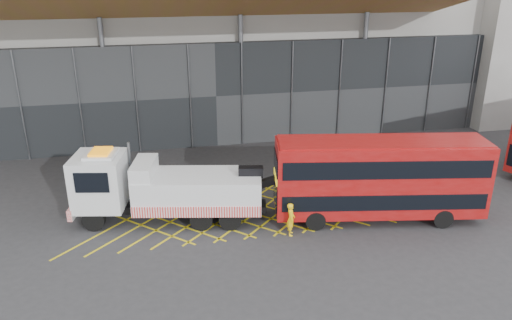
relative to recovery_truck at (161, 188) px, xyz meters
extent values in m
plane|color=#2B2B2E|center=(2.74, 0.39, -1.95)|extent=(120.00, 120.00, 0.00)
cube|color=gold|center=(-2.06, 0.39, -1.95)|extent=(7.16, 7.16, 0.01)
cube|color=gold|center=(-2.06, 0.39, -1.95)|extent=(7.16, 7.16, 0.01)
cube|color=gold|center=(-0.46, 0.39, -1.95)|extent=(7.16, 7.16, 0.01)
cube|color=gold|center=(-0.46, 0.39, -1.95)|extent=(7.16, 7.16, 0.01)
cube|color=gold|center=(1.14, 0.39, -1.95)|extent=(7.16, 7.16, 0.01)
cube|color=gold|center=(1.14, 0.39, -1.95)|extent=(7.16, 7.16, 0.01)
cube|color=gold|center=(2.74, 0.39, -1.95)|extent=(7.16, 7.16, 0.01)
cube|color=gold|center=(2.74, 0.39, -1.95)|extent=(7.16, 7.16, 0.01)
cube|color=gold|center=(4.34, 0.39, -1.95)|extent=(7.16, 7.16, 0.01)
cube|color=gold|center=(4.34, 0.39, -1.95)|extent=(7.16, 7.16, 0.01)
cube|color=gold|center=(5.94, 0.39, -1.95)|extent=(7.16, 7.16, 0.01)
cube|color=gold|center=(5.94, 0.39, -1.95)|extent=(7.16, 7.16, 0.01)
cube|color=gold|center=(7.54, 0.39, -1.95)|extent=(7.16, 7.16, 0.01)
cube|color=gold|center=(7.54, 0.39, -1.95)|extent=(7.16, 7.16, 0.01)
cube|color=gold|center=(9.14, 0.39, -1.95)|extent=(7.16, 7.16, 0.01)
cube|color=gold|center=(9.14, 0.39, -1.95)|extent=(7.16, 7.16, 0.01)
cube|color=gold|center=(10.74, 0.39, -1.95)|extent=(7.16, 7.16, 0.01)
cube|color=gold|center=(10.74, 0.39, -1.95)|extent=(7.16, 7.16, 0.01)
cube|color=gold|center=(12.34, 0.39, -1.95)|extent=(7.16, 7.16, 0.01)
cube|color=gold|center=(12.34, 0.39, -1.95)|extent=(7.16, 7.16, 0.01)
cube|color=gray|center=(4.74, 19.39, 7.05)|extent=(55.00, 14.00, 18.00)
cube|color=black|center=(4.74, 12.09, 2.05)|extent=(55.00, 0.80, 8.00)
cylinder|color=#595B60|center=(-3.26, 11.89, 3.05)|extent=(0.36, 0.36, 10.00)
cylinder|color=#595B60|center=(6.74, 11.89, 3.05)|extent=(0.36, 0.36, 10.00)
cylinder|color=#595B60|center=(16.74, 11.89, 3.05)|extent=(0.36, 0.36, 10.00)
cube|color=black|center=(0.47, -0.09, -1.17)|extent=(10.57, 3.21, 0.39)
cube|color=white|center=(-3.24, 0.67, 0.44)|extent=(3.17, 3.26, 2.89)
cube|color=black|center=(-4.57, 0.94, 0.94)|extent=(0.55, 2.41, 1.22)
cube|color=red|center=(-4.60, 0.95, -1.01)|extent=(0.85, 2.89, 0.61)
cube|color=orange|center=(-3.02, 0.63, 2.14)|extent=(1.25, 1.51, 0.13)
cube|color=white|center=(1.99, -0.40, -0.12)|extent=(7.31, 4.11, 1.78)
cube|color=red|center=(1.70, -1.80, -0.78)|extent=(6.77, 1.45, 0.61)
cube|color=white|center=(-0.84, 0.18, 1.16)|extent=(1.63, 2.84, 0.78)
cube|color=black|center=(4.82, -0.99, 0.94)|extent=(1.42, 0.81, 0.56)
cube|color=black|center=(5.91, -1.21, 0.38)|extent=(2.46, 0.87, 1.20)
cylinder|color=black|center=(-3.69, -0.43, -1.34)|extent=(1.28, 0.63, 1.22)
cylinder|color=black|center=(-3.22, 1.86, -1.34)|extent=(1.28, 0.63, 1.22)
cylinder|color=black|center=(3.50, -1.91, -1.34)|extent=(1.28, 0.63, 1.22)
cylinder|color=black|center=(3.97, 0.38, -1.34)|extent=(1.28, 0.63, 1.22)
cylinder|color=#595B60|center=(-1.60, 1.47, 1.05)|extent=(0.16, 0.16, 2.45)
cube|color=maroon|center=(11.76, -2.41, 0.60)|extent=(11.71, 4.64, 4.03)
cube|color=black|center=(11.76, -2.41, -0.34)|extent=(11.27, 4.62, 0.88)
cube|color=black|center=(11.76, -2.41, 1.52)|extent=(11.27, 4.62, 0.99)
cube|color=black|center=(6.12, -1.39, -0.29)|extent=(0.47, 2.30, 1.35)
cube|color=black|center=(6.12, -1.39, 1.52)|extent=(0.47, 2.30, 0.99)
cube|color=yellow|center=(6.11, -1.39, 0.69)|extent=(0.39, 1.83, 0.36)
cube|color=maroon|center=(11.76, -2.41, 2.65)|extent=(11.44, 4.39, 0.12)
cylinder|color=black|center=(7.98, -2.92, -1.41)|extent=(1.12, 0.50, 1.08)
cylinder|color=black|center=(8.40, -0.61, -1.41)|extent=(1.12, 0.50, 1.08)
cylinder|color=black|center=(14.82, -4.16, -1.41)|extent=(1.12, 0.50, 1.08)
cylinder|color=black|center=(15.24, -1.85, -1.41)|extent=(1.12, 0.50, 1.08)
imported|color=yellow|center=(6.53, -3.13, -1.04)|extent=(0.58, 0.75, 1.82)
camera|label=1|loc=(-0.21, -25.50, 11.36)|focal=35.00mm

